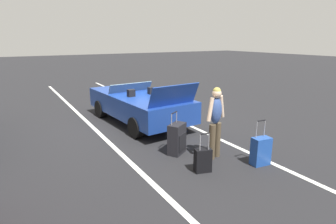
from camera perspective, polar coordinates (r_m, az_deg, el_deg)
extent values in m
plane|color=black|center=(9.28, -5.90, -2.05)|extent=(80.00, 80.00, 0.00)
cube|color=silver|center=(9.82, 0.55, -1.01)|extent=(18.00, 0.12, 0.01)
cube|color=silver|center=(8.80, -14.72, -3.42)|extent=(18.00, 0.12, 0.01)
cube|color=navy|center=(9.12, -6.00, 1.68)|extent=(4.23, 2.08, 0.64)
cube|color=navy|center=(10.39, -9.86, 2.54)|extent=(1.44, 1.77, 0.38)
cube|color=slate|center=(9.47, -7.60, 5.02)|extent=(0.30, 1.56, 0.31)
cube|color=black|center=(8.68, -7.55, 3.87)|extent=(0.18, 0.23, 0.22)
cube|color=black|center=(9.04, -3.39, 4.41)|extent=(0.18, 0.23, 0.22)
cube|color=navy|center=(7.39, 1.29, 3.40)|extent=(0.40, 1.51, 0.60)
cylinder|color=black|center=(9.98, -13.59, 0.61)|extent=(0.62, 0.27, 0.60)
cylinder|color=black|center=(10.66, -5.50, 1.85)|extent=(0.62, 0.27, 0.60)
cylinder|color=black|center=(7.76, -6.56, -3.17)|extent=(0.62, 0.27, 0.60)
cylinder|color=black|center=(8.61, 2.93, -1.26)|extent=(0.62, 0.27, 0.60)
cube|color=black|center=(6.67, 1.83, -5.49)|extent=(0.49, 0.56, 0.74)
cube|color=black|center=(6.63, 3.00, -6.15)|extent=(0.22, 0.34, 0.41)
cylinder|color=gray|center=(6.66, 1.77, -0.98)|extent=(0.03, 0.03, 0.26)
cylinder|color=gray|center=(6.43, 0.73, -1.55)|extent=(0.03, 0.03, 0.26)
cylinder|color=black|center=(6.51, 1.26, -0.15)|extent=(0.16, 0.24, 0.03)
sphere|color=black|center=(6.98, 1.63, -7.62)|extent=(0.04, 0.04, 0.04)
sphere|color=black|center=(6.70, 0.35, -8.60)|extent=(0.04, 0.04, 0.04)
cube|color=#1E479E|center=(6.44, 18.41, -7.61)|extent=(0.29, 0.43, 0.62)
cylinder|color=gray|center=(6.39, 19.12, -3.13)|extent=(0.02, 0.02, 0.37)
cylinder|color=gray|center=(6.25, 17.62, -3.41)|extent=(0.02, 0.02, 0.37)
cylinder|color=black|center=(6.27, 18.51, -1.67)|extent=(0.05, 0.22, 0.03)
sphere|color=black|center=(6.70, 18.60, -9.43)|extent=(0.04, 0.04, 0.04)
sphere|color=black|center=(6.53, 16.74, -9.93)|extent=(0.04, 0.04, 0.04)
cube|color=black|center=(5.88, 7.12, -9.75)|extent=(0.28, 0.38, 0.50)
cube|color=black|center=(5.99, 6.71, -9.66)|extent=(0.09, 0.27, 0.28)
cylinder|color=gray|center=(5.64, 6.58, -6.18)|extent=(0.02, 0.02, 0.35)
cylinder|color=gray|center=(5.71, 8.34, -5.98)|extent=(0.02, 0.02, 0.35)
cylinder|color=black|center=(5.61, 7.52, -4.42)|extent=(0.08, 0.19, 0.03)
sphere|color=black|center=(5.88, 6.22, -12.23)|extent=(0.04, 0.04, 0.04)
sphere|color=black|center=(5.96, 8.40, -11.90)|extent=(0.04, 0.04, 0.04)
cylinder|color=#4C3F2D|center=(6.45, 8.97, -6.02)|extent=(0.18, 0.18, 0.82)
cylinder|color=#4C3F2D|center=(6.60, 10.02, -5.57)|extent=(0.18, 0.18, 0.82)
ellipsoid|color=#334C8C|center=(6.31, 9.77, 0.25)|extent=(0.29, 0.36, 0.60)
sphere|color=beige|center=(6.22, 9.93, 3.77)|extent=(0.21, 0.21, 0.21)
sphere|color=tan|center=(6.21, 9.95, 4.20)|extent=(0.18, 0.18, 0.18)
cylinder|color=beige|center=(6.13, 8.66, 0.51)|extent=(0.13, 0.21, 0.53)
cylinder|color=beige|center=(6.46, 10.88, 1.14)|extent=(0.13, 0.21, 0.53)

